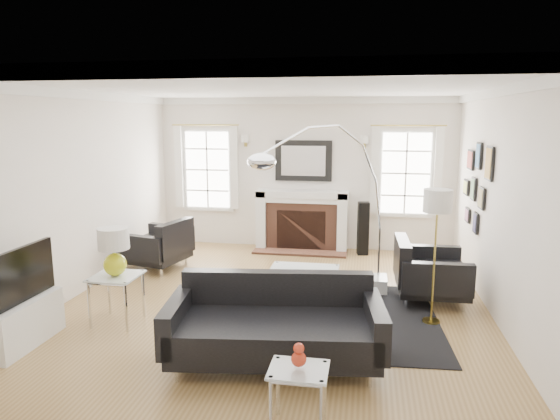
% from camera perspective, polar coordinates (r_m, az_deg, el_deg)
% --- Properties ---
extents(floor, '(6.00, 6.00, 0.00)m').
position_cam_1_polar(floor, '(6.76, -0.65, -10.56)').
color(floor, olive).
rests_on(floor, ground).
extents(back_wall, '(5.50, 0.04, 2.80)m').
position_cam_1_polar(back_wall, '(9.33, 2.72, 4.14)').
color(back_wall, white).
rests_on(back_wall, floor).
extents(front_wall, '(5.50, 0.04, 2.80)m').
position_cam_1_polar(front_wall, '(3.56, -9.65, -6.44)').
color(front_wall, white).
rests_on(front_wall, floor).
extents(left_wall, '(0.04, 6.00, 2.80)m').
position_cam_1_polar(left_wall, '(7.41, -22.09, 1.73)').
color(left_wall, white).
rests_on(left_wall, floor).
extents(right_wall, '(0.04, 6.00, 2.80)m').
position_cam_1_polar(right_wall, '(6.49, 23.95, 0.45)').
color(right_wall, white).
rests_on(right_wall, floor).
extents(ceiling, '(5.50, 6.00, 0.02)m').
position_cam_1_polar(ceiling, '(6.32, -0.71, 13.85)').
color(ceiling, white).
rests_on(ceiling, back_wall).
extents(crown_molding, '(5.50, 6.00, 0.12)m').
position_cam_1_polar(crown_molding, '(6.32, -0.71, 13.31)').
color(crown_molding, white).
rests_on(crown_molding, back_wall).
extents(fireplace, '(1.70, 0.69, 1.11)m').
position_cam_1_polar(fireplace, '(9.26, 2.51, -1.28)').
color(fireplace, white).
rests_on(fireplace, floor).
extents(mantel_mirror, '(1.05, 0.07, 0.75)m').
position_cam_1_polar(mantel_mirror, '(9.26, 2.70, 5.65)').
color(mantel_mirror, black).
rests_on(mantel_mirror, back_wall).
extents(window_left, '(1.24, 0.15, 1.62)m').
position_cam_1_polar(window_left, '(9.68, -8.28, 4.62)').
color(window_left, white).
rests_on(window_left, back_wall).
extents(window_right, '(1.24, 0.15, 1.62)m').
position_cam_1_polar(window_right, '(9.23, 14.18, 4.13)').
color(window_right, white).
rests_on(window_right, back_wall).
extents(gallery_wall, '(0.04, 1.73, 1.29)m').
position_cam_1_polar(gallery_wall, '(7.71, 21.52, 3.09)').
color(gallery_wall, black).
rests_on(gallery_wall, right_wall).
extents(tv_unit, '(0.35, 1.00, 1.09)m').
position_cam_1_polar(tv_unit, '(6.14, -27.39, -10.74)').
color(tv_unit, white).
rests_on(tv_unit, floor).
extents(area_rug, '(3.05, 2.60, 0.01)m').
position_cam_1_polar(area_rug, '(6.35, 4.35, -11.96)').
color(area_rug, black).
rests_on(area_rug, floor).
extents(sofa, '(2.22, 1.22, 0.69)m').
position_cam_1_polar(sofa, '(5.13, -0.54, -13.09)').
color(sofa, black).
rests_on(sofa, floor).
extents(armchair_left, '(1.09, 1.17, 0.67)m').
position_cam_1_polar(armchair_left, '(8.37, -13.63, -4.03)').
color(armchair_left, black).
rests_on(armchair_left, floor).
extents(armchair_right, '(0.94, 1.04, 0.69)m').
position_cam_1_polar(armchair_right, '(7.01, 16.41, -6.92)').
color(armchair_right, black).
rests_on(armchair_right, floor).
extents(coffee_table, '(0.92, 0.92, 0.41)m').
position_cam_1_polar(coffee_table, '(6.68, 2.61, -7.41)').
color(coffee_table, silver).
rests_on(coffee_table, floor).
extents(side_table_left, '(0.54, 0.54, 0.59)m').
position_cam_1_polar(side_table_left, '(6.30, -18.21, -8.06)').
color(side_table_left, silver).
rests_on(side_table_left, floor).
extents(nesting_table, '(0.46, 0.39, 0.51)m').
position_cam_1_polar(nesting_table, '(4.12, 2.14, -19.06)').
color(nesting_table, silver).
rests_on(nesting_table, floor).
extents(gourd_lamp, '(0.36, 0.36, 0.58)m').
position_cam_1_polar(gourd_lamp, '(6.18, -18.44, -4.18)').
color(gourd_lamp, yellow).
rests_on(gourd_lamp, side_table_left).
extents(orange_vase, '(0.12, 0.12, 0.19)m').
position_cam_1_polar(orange_vase, '(4.02, 2.16, -16.35)').
color(orange_vase, '#B42D17').
rests_on(orange_vase, nesting_table).
extents(arc_floor_lamp, '(1.72, 1.59, 2.43)m').
position_cam_1_polar(arc_floor_lamp, '(6.44, 5.26, 0.48)').
color(arc_floor_lamp, silver).
rests_on(arc_floor_lamp, floor).
extents(stick_floor_lamp, '(0.33, 0.33, 1.62)m').
position_cam_1_polar(stick_floor_lamp, '(6.04, 17.55, 0.23)').
color(stick_floor_lamp, '#AA943B').
rests_on(stick_floor_lamp, floor).
extents(speaker_tower, '(0.22, 0.22, 0.95)m').
position_cam_1_polar(speaker_tower, '(9.07, 9.47, -2.10)').
color(speaker_tower, black).
rests_on(speaker_tower, floor).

